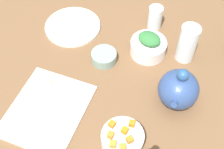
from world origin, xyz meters
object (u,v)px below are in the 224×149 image
Objects in this scene: cutting_board at (47,110)px; drinking_glass_1 at (187,43)px; bowl_carrots at (122,140)px; bowl_small_side at (104,57)px; plate_tofu at (73,26)px; drinking_glass_0 at (155,18)px; teapot at (178,89)px; bowl_greens at (148,47)px.

drinking_glass_1 reaches higher than cutting_board.
bowl_small_side is at bearing -149.52° from bowl_carrots.
bowl_carrots reaches higher than cutting_board.
drinking_glass_1 is (-0.02, 46.11, 6.88)cm from plate_tofu.
teapot is at bearing 27.15° from drinking_glass_0.
bowl_carrots is (38.91, 3.11, 0.11)cm from bowl_greens.
bowl_greens is at bearing -175.43° from bowl_carrots.
plate_tofu is 46.62cm from drinking_glass_1.
bowl_greens is 0.84× the size of teapot.
cutting_board is 39.81cm from plate_tofu.
bowl_carrots is at bearing 84.56° from cutting_board.
bowl_carrots is at bearing 4.93° from drinking_glass_0.
drinking_glass_1 reaches higher than drinking_glass_0.
bowl_small_side is at bearing -56.55° from bowl_greens.
cutting_board is at bearing -20.09° from bowl_small_side.
plate_tofu is 1.68× the size of bowl_greens.
teapot is (19.99, 47.50, 5.90)cm from plate_tofu.
bowl_small_side is (-29.50, -17.36, -1.03)cm from bowl_carrots.
bowl_carrots is at bearing 4.57° from bowl_greens.
teapot is at bearing 40.55° from bowl_greens.
bowl_small_side is 0.58× the size of teapot.
bowl_carrots is at bearing 40.71° from plate_tofu.
drinking_glass_1 reaches higher than bowl_carrots.
bowl_small_side reaches higher than cutting_board.
cutting_board is 43.65cm from bowl_greens.
bowl_carrots is 0.86× the size of drinking_glass_1.
plate_tofu is at bearing -167.68° from cutting_board.
plate_tofu is 2.40× the size of bowl_small_side.
plate_tofu is 33.60cm from drinking_glass_0.
drinking_glass_0 is at bearing -174.09° from bowl_greens.
bowl_small_side is 0.96× the size of drinking_glass_0.
bowl_greens is (2.57, 32.59, 2.30)cm from plate_tofu.
bowl_greens reaches higher than cutting_board.
plate_tofu is at bearing -94.51° from bowl_greens.
teapot is at bearing 115.86° from cutting_board.
teapot reaches higher than bowl_small_side.
teapot reaches higher than drinking_glass_1.
cutting_board is 3.06× the size of bowl_small_side.
bowl_carrots reaches higher than bowl_small_side.
drinking_glass_0 reaches higher than bowl_carrots.
teapot reaches higher than plate_tofu.
teapot reaches higher than bowl_carrots.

